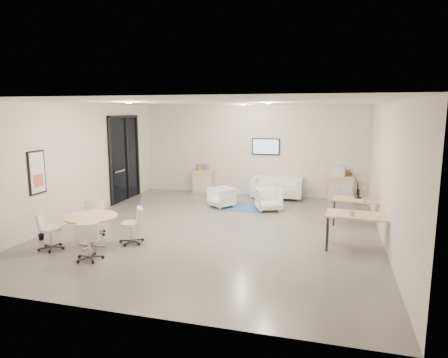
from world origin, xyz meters
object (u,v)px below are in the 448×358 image
sideboard_right (340,188)px  loveseat (277,188)px  sideboard_left (203,182)px  desk_rear (358,202)px  desk_front (361,218)px  armchair_left (221,196)px  round_table (91,220)px  armchair_right (269,198)px

sideboard_right → loveseat: (-2.10, -0.20, -0.07)m
sideboard_left → desk_rear: (5.28, -2.83, 0.20)m
sideboard_left → desk_front: sideboard_left is taller
sideboard_left → loveseat: (2.75, -0.21, -0.07)m
sideboard_right → desk_front: size_ratio=0.55×
desk_rear → desk_front: bearing=-85.7°
armchair_left → round_table: round_table is taller
sideboard_left → desk_rear: size_ratio=0.61×
sideboard_left → desk_front: bearing=-42.9°
sideboard_left → sideboard_right: sideboard_right is taller
loveseat → armchair_right: bearing=-91.8°
armchair_left → desk_rear: (4.03, -0.89, 0.27)m
round_table → sideboard_left: bearing=85.0°
desk_rear → sideboard_left: bearing=157.5°
sideboard_left → loveseat: size_ratio=0.49×
armchair_left → desk_rear: bearing=23.7°
sideboard_left → desk_front: (5.23, -4.86, 0.28)m
armchair_right → sideboard_left: bearing=123.6°
desk_rear → round_table: bearing=-143.8°
sideboard_left → desk_rear: bearing=-28.2°
armchair_right → desk_rear: size_ratio=0.55×
desk_front → round_table: desk_front is taller
loveseat → desk_rear: loveseat is taller
sideboard_left → armchair_left: bearing=-57.3°
desk_front → round_table: bearing=-163.1°
loveseat → sideboard_right: bearing=4.0°
sideboard_left → sideboard_right: 4.85m
loveseat → armchair_right: 1.75m
sideboard_left → round_table: bearing=-95.0°
loveseat → desk_front: size_ratio=1.12×
round_table → desk_rear: bearing=30.4°
armchair_right → desk_front: (2.49, -2.90, 0.32)m
sideboard_left → armchair_left: size_ratio=1.22×
loveseat → round_table: 6.88m
armchair_right → round_table: bearing=-148.2°
desk_rear → loveseat: bearing=139.7°
desk_rear → desk_front: size_ratio=0.90×
armchair_left → desk_front: desk_front is taller
armchair_right → armchair_left: bearing=158.4°
sideboard_right → desk_rear: 2.86m
sideboard_right → loveseat: sideboard_right is taller
sideboard_right → desk_rear: bearing=-81.4°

